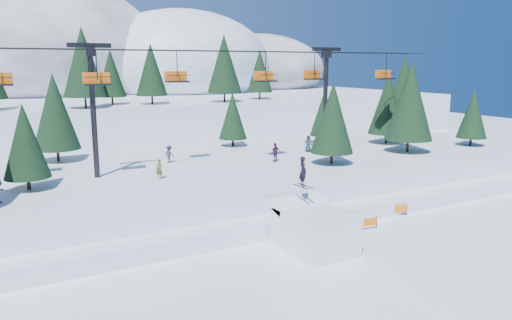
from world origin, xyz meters
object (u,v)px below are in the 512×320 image
jump_kicker (314,229)px  banner_near (359,223)px  banner_far (389,209)px  chairlift (223,86)px

jump_kicker → banner_near: (4.77, 1.35, -0.80)m
banner_near → banner_far: same height
banner_far → jump_kicker: bearing=-162.2°
banner_near → jump_kicker: bearing=-164.3°
banner_near → banner_far: size_ratio=1.05×
banner_near → banner_far: bearing=20.0°
jump_kicker → banner_far: jump_kicker is taller
chairlift → banner_far: (7.53, -12.88, -8.78)m
chairlift → banner_far: bearing=-59.7°
chairlift → banner_far: size_ratio=17.11×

